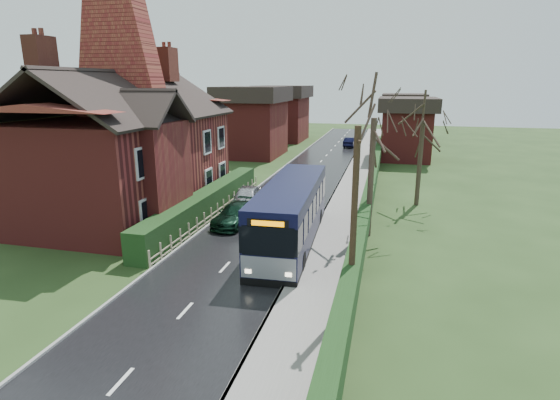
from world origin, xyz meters
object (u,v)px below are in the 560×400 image
(bus, at_px, (291,214))
(brick_house, at_px, (129,144))
(telegraph_pole, at_px, (354,222))
(car_silver, at_px, (247,197))
(bus_stop_sign, at_px, (298,227))
(car_green, at_px, (236,214))

(bus, bearing_deg, brick_house, 161.72)
(brick_house, distance_m, telegraph_pole, 17.22)
(brick_house, height_order, car_silver, brick_house)
(brick_house, bearing_deg, bus_stop_sign, -26.88)
(car_green, relative_size, bus_stop_sign, 1.41)
(brick_house, relative_size, bus, 1.38)
(bus_stop_sign, bearing_deg, car_silver, 101.37)
(car_silver, bearing_deg, bus_stop_sign, -65.47)
(brick_house, relative_size, bus_stop_sign, 4.92)
(bus, height_order, bus_stop_sign, bus)
(brick_house, bearing_deg, car_green, -6.21)
(brick_house, bearing_deg, bus, -15.68)
(telegraph_pole, bearing_deg, bus_stop_sign, 113.56)
(brick_house, relative_size, car_silver, 3.52)
(bus, bearing_deg, car_silver, 123.93)
(car_silver, xyz_separation_m, telegraph_pole, (7.90, -11.93, 2.67))
(bus, xyz_separation_m, telegraph_pole, (3.60, -6.12, 1.80))
(brick_house, xyz_separation_m, telegraph_pole, (14.53, -9.19, -1.00))
(car_green, relative_size, telegraph_pole, 0.62)
(bus, relative_size, car_silver, 2.55)
(brick_house, xyz_separation_m, car_green, (7.13, -0.78, -3.77))
(car_green, bearing_deg, car_silver, 103.65)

